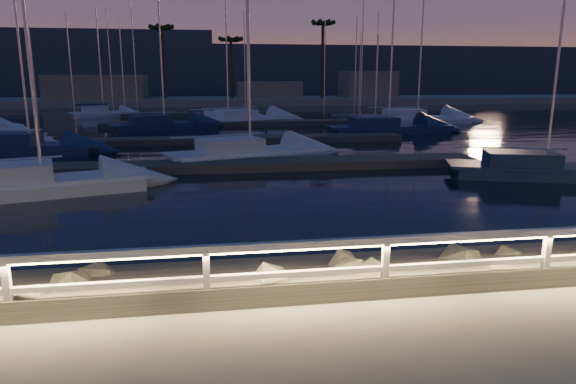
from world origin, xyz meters
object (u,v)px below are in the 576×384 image
Objects in this scene: sailboat_l at (414,118)px; sailboat_f at (27,146)px; sailboat_m at (102,113)px; sailboat_d at (540,168)px; sailboat_h at (385,127)px; guard_rail at (324,256)px; sailboat_k at (246,119)px; sailboat_n at (226,119)px; sailboat_g at (162,124)px; sailboat_b at (36,183)px; sailboat_c at (246,153)px.

sailboat_f is at bearing -147.16° from sailboat_l.
sailboat_l is (29.26, 15.30, 0.03)m from sailboat_f.
sailboat_m is at bearing 99.81° from sailboat_f.
sailboat_d is 17.93m from sailboat_h.
sailboat_k is at bearing 87.57° from guard_rail.
sailboat_n is (-12.44, 28.50, 0.01)m from sailboat_d.
sailboat_g reaches higher than sailboat_m.
guard_rail is 3.57× the size of sailboat_n.
guard_rail is 2.75× the size of sailboat_h.
sailboat_d is at bearing -16.28° from sailboat_f.
sailboat_k is (13.61, 16.95, 0.03)m from sailboat_f.
sailboat_d is 0.82× the size of sailboat_l.
sailboat_g is at bearing 67.13° from sailboat_b.
sailboat_l is at bearing 97.97° from sailboat_d.
sailboat_m is 16.48m from sailboat_n.
sailboat_f is 14.02m from sailboat_g.
sailboat_k is 1.98m from sailboat_n.
sailboat_b is 0.78× the size of sailboat_l.
sailboat_g is (-5.51, 35.21, -0.92)m from guard_rail.
sailboat_l is (22.85, 2.82, 0.02)m from sailboat_g.
sailboat_f is at bearing -139.72° from sailboat_g.
sailboat_h is at bearing 26.79° from sailboat_c.
guard_rail is 14.50m from sailboat_b.
sailboat_f is (-11.92, 22.73, -0.93)m from guard_rail.
sailboat_f is at bearing 175.13° from sailboat_d.
sailboat_k reaches higher than sailboat_m.
sailboat_b is 23.42m from sailboat_g.
sailboat_l reaches higher than sailboat_h.
sailboat_l is (17.25, 19.66, 0.02)m from sailboat_c.
sailboat_d reaches higher than sailboat_b.
sailboat_b is at bearing -119.05° from sailboat_g.
sailboat_h is 1.00× the size of sailboat_k.
sailboat_b is 26.84m from sailboat_h.
sailboat_k reaches higher than sailboat_b.
sailboat_l is (5.66, 8.03, 0.01)m from sailboat_h.
sailboat_b is at bearing -63.43° from sailboat_f.
sailboat_c is (8.26, 6.43, 0.01)m from sailboat_b.
sailboat_k is at bearing 9.34° from sailboat_g.
sailboat_l is at bearing 35.01° from sailboat_f.
sailboat_m is (-4.92, 38.74, -0.01)m from sailboat_b.
sailboat_c is at bearing -89.97° from sailboat_n.
sailboat_d is 31.10m from sailboat_n.
sailboat_n is at bearing 90.11° from guard_rail.
sailboat_n is at bearing 57.87° from sailboat_b.
sailboat_d reaches higher than sailboat_f.
sailboat_f is 27.97m from sailboat_m.
sailboat_k is at bearing 58.65° from sailboat_f.
sailboat_c reaches higher than sailboat_m.
guard_rail is 52.35m from sailboat_m.
sailboat_d is (20.54, 0.13, -0.03)m from sailboat_b.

